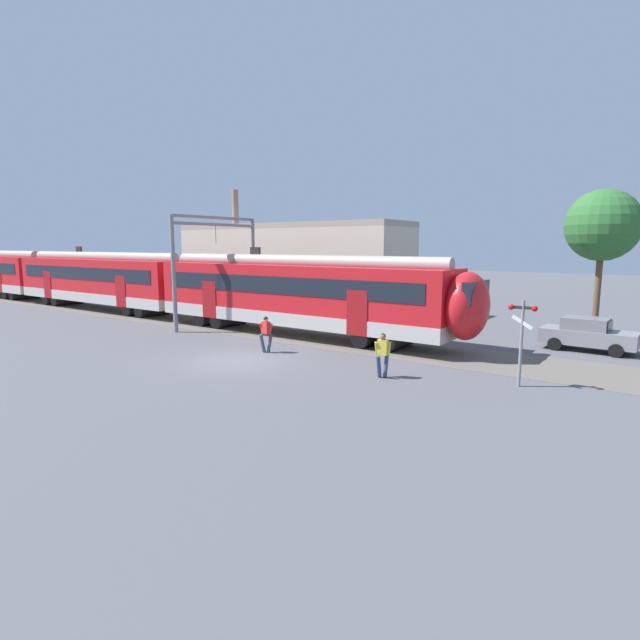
{
  "coord_description": "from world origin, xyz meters",
  "views": [
    {
      "loc": [
        14.82,
        -14.74,
        4.85
      ],
      "look_at": [
        2.3,
        2.8,
        1.6
      ],
      "focal_mm": 28.0,
      "sensor_mm": 36.0,
      "label": 1
    }
  ],
  "objects_px": {
    "commuter_train": "(106,280)",
    "pedestrian_yellow": "(383,352)",
    "pedestrian_red": "(266,332)",
    "parked_car_grey": "(588,334)",
    "crossing_signal": "(522,329)"
  },
  "relations": [
    {
      "from": "pedestrian_yellow",
      "to": "parked_car_grey",
      "type": "bearing_deg",
      "value": 60.63
    },
    {
      "from": "pedestrian_yellow",
      "to": "parked_car_grey",
      "type": "xyz_separation_m",
      "value": [
        5.44,
        9.67,
        -0.18
      ]
    },
    {
      "from": "pedestrian_yellow",
      "to": "crossing_signal",
      "type": "distance_m",
      "value": 4.84
    },
    {
      "from": "commuter_train",
      "to": "pedestrian_yellow",
      "type": "relative_size",
      "value": 33.99
    },
    {
      "from": "pedestrian_red",
      "to": "parked_car_grey",
      "type": "height_order",
      "value": "pedestrian_red"
    },
    {
      "from": "commuter_train",
      "to": "parked_car_grey",
      "type": "bearing_deg",
      "value": 8.35
    },
    {
      "from": "pedestrian_yellow",
      "to": "parked_car_grey",
      "type": "height_order",
      "value": "pedestrian_yellow"
    },
    {
      "from": "parked_car_grey",
      "to": "crossing_signal",
      "type": "relative_size",
      "value": 1.35
    },
    {
      "from": "commuter_train",
      "to": "pedestrian_yellow",
      "type": "distance_m",
      "value": 26.55
    },
    {
      "from": "pedestrian_red",
      "to": "crossing_signal",
      "type": "bearing_deg",
      "value": 4.87
    },
    {
      "from": "parked_car_grey",
      "to": "pedestrian_yellow",
      "type": "bearing_deg",
      "value": -119.37
    },
    {
      "from": "commuter_train",
      "to": "crossing_signal",
      "type": "relative_size",
      "value": 18.88
    },
    {
      "from": "pedestrian_red",
      "to": "parked_car_grey",
      "type": "relative_size",
      "value": 0.41
    },
    {
      "from": "pedestrian_red",
      "to": "pedestrian_yellow",
      "type": "height_order",
      "value": "same"
    },
    {
      "from": "pedestrian_yellow",
      "to": "crossing_signal",
      "type": "xyz_separation_m",
      "value": [
        4.41,
        1.69,
        1.05
      ]
    }
  ]
}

